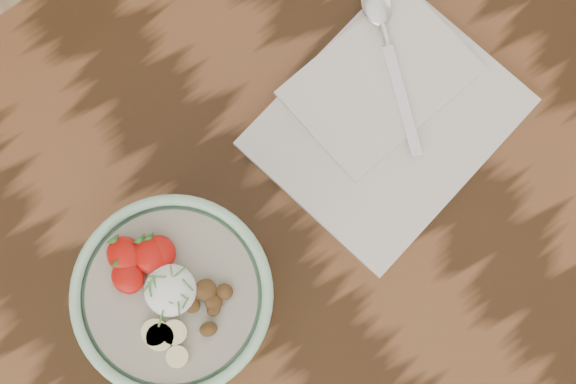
% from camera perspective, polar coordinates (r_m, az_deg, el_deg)
% --- Properties ---
extents(table, '(1.60, 0.90, 0.75)m').
position_cam_1_polar(table, '(0.93, 0.72, -8.19)').
color(table, black).
rests_on(table, ground).
extents(breakfast_bowl, '(0.19, 0.19, 0.12)m').
position_cam_1_polar(breakfast_bowl, '(0.78, -7.93, -7.35)').
color(breakfast_bowl, '#9AD0A8').
rests_on(breakfast_bowl, table).
extents(napkin, '(0.29, 0.25, 0.02)m').
position_cam_1_polar(napkin, '(0.87, 6.98, 5.57)').
color(napkin, silver).
rests_on(napkin, table).
extents(spoon, '(0.10, 0.19, 0.01)m').
position_cam_1_polar(spoon, '(0.88, 6.76, 11.47)').
color(spoon, silver).
rests_on(spoon, napkin).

